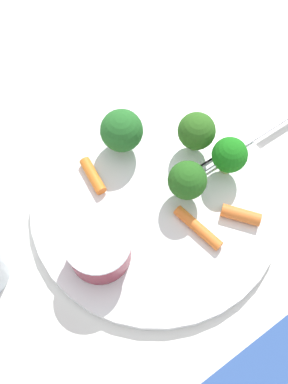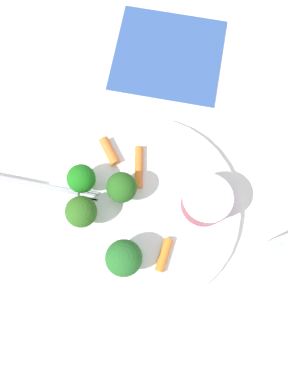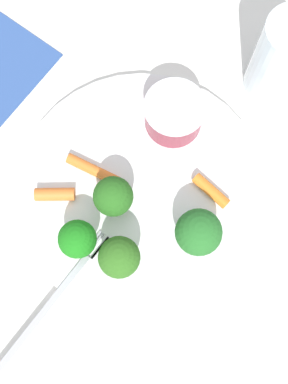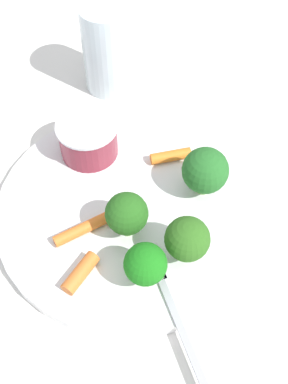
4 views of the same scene
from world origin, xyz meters
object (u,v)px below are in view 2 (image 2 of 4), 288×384
(plate, at_px, (143,207))
(broccoli_floret_0, at_px, (81,179))
(napkin, at_px, (168,54))
(sauce_cup, at_px, (206,201))
(broccoli_floret_1, at_px, (81,212))
(broccoli_floret_2, at_px, (122,188))
(carrot_stick_1, at_px, (164,255))
(broccoli_floret_3, at_px, (124,258))
(carrot_stick_2, at_px, (139,167))
(fork, at_px, (40,186))
(carrot_stick_0, at_px, (109,151))

(plate, xyz_separation_m, broccoli_floret_0, (-0.08, 0.02, 0.04))
(napkin, bearing_deg, sauce_cup, -72.18)
(plate, bearing_deg, broccoli_floret_1, -161.71)
(sauce_cup, distance_m, broccoli_floret_2, 0.11)
(broccoli_floret_1, xyz_separation_m, carrot_stick_1, (0.11, -0.04, -0.03))
(broccoli_floret_1, bearing_deg, carrot_stick_1, -18.68)
(broccoli_floret_3, bearing_deg, carrot_stick_2, 89.71)
(broccoli_floret_0, distance_m, broccoli_floret_2, 0.05)
(broccoli_floret_2, relative_size, fork, 0.30)
(broccoli_floret_0, xyz_separation_m, carrot_stick_2, (0.07, 0.03, -0.03))
(sauce_cup, bearing_deg, fork, -179.02)
(broccoli_floret_3, relative_size, carrot_stick_0, 1.35)
(carrot_stick_0, bearing_deg, fork, -145.35)
(broccoli_floret_1, bearing_deg, broccoli_floret_0, 100.16)
(sauce_cup, relative_size, fork, 0.37)
(fork, bearing_deg, plate, -3.61)
(plate, height_order, fork, fork)
(carrot_stick_0, distance_m, napkin, 0.19)
(plate, relative_size, fork, 1.55)
(carrot_stick_1, bearing_deg, fork, 158.36)
(carrot_stick_0, bearing_deg, broccoli_floret_1, -101.34)
(sauce_cup, bearing_deg, carrot_stick_0, 157.55)
(carrot_stick_2, bearing_deg, carrot_stick_0, 158.70)
(plate, distance_m, carrot_stick_2, 0.06)
(broccoli_floret_1, relative_size, fork, 0.31)
(napkin, bearing_deg, fork, -122.39)
(broccoli_floret_2, relative_size, broccoli_floret_3, 0.94)
(plate, relative_size, sauce_cup, 4.13)
(broccoli_floret_0, height_order, broccoli_floret_1, broccoli_floret_1)
(sauce_cup, height_order, broccoli_floret_3, broccoli_floret_3)
(broccoli_floret_0, bearing_deg, carrot_stick_0, 62.56)
(sauce_cup, xyz_separation_m, broccoli_floret_0, (-0.17, 0.01, 0.01))
(plate, relative_size, broccoli_floret_2, 5.18)
(carrot_stick_0, relative_size, carrot_stick_1, 0.94)
(sauce_cup, relative_size, broccoli_floret_1, 1.23)
(broccoli_floret_1, relative_size, broccoli_floret_2, 1.02)
(fork, bearing_deg, sauce_cup, 0.98)
(broccoli_floret_1, height_order, broccoli_floret_3, broccoli_floret_3)
(carrot_stick_0, bearing_deg, carrot_stick_2, -21.30)
(broccoli_floret_0, relative_size, carrot_stick_1, 1.17)
(carrot_stick_2, height_order, napkin, carrot_stick_2)
(napkin, bearing_deg, carrot_stick_2, -95.60)
(broccoli_floret_3, height_order, napkin, broccoli_floret_3)
(broccoli_floret_0, xyz_separation_m, broccoli_floret_2, (0.05, -0.00, 0.00))
(plate, relative_size, broccoli_floret_0, 5.29)
(broccoli_floret_2, bearing_deg, fork, -177.71)
(broccoli_floret_0, xyz_separation_m, carrot_stick_1, (0.12, -0.08, -0.03))
(napkin, bearing_deg, broccoli_floret_3, -93.50)
(broccoli_floret_3, bearing_deg, broccoli_floret_2, 100.22)
(broccoli_floret_3, relative_size, carrot_stick_2, 0.94)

